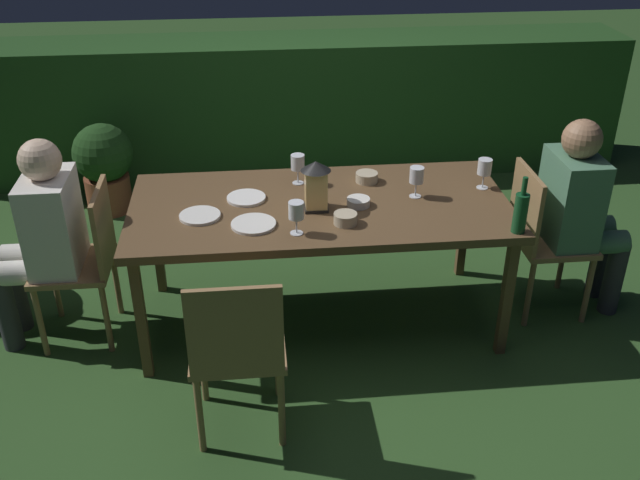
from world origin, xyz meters
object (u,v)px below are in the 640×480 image
Objects in this scene: person_in_green at (580,208)px; wine_glass_d at (296,212)px; chair_side_left_a at (237,348)px; bowl_olives at (367,177)px; plate_b at (200,216)px; chair_head_far at (542,234)px; plate_a at (246,198)px; chair_head_near at (85,257)px; wine_glass_b at (485,168)px; bowl_salad at (345,218)px; potted_plant_by_hedge at (104,164)px; person_in_cream at (42,234)px; bowl_bread at (358,202)px; dining_table at (320,212)px; green_bottle_on_table at (521,212)px; wine_glass_a at (298,164)px; plate_c at (253,224)px; lantern_centerpiece at (316,183)px; wine_glass_c at (417,176)px.

person_in_green reaches higher than wine_glass_d.
bowl_olives is at bearing 56.42° from chair_side_left_a.
wine_glass_d is 0.54m from plate_b.
chair_head_far is 0.25m from person_in_green.
plate_a is (-1.83, 0.09, 0.11)m from person_in_green.
chair_head_near is 5.15× the size of wine_glass_b.
chair_head_near is 7.40× the size of bowl_salad.
potted_plant_by_hedge is at bearing 130.18° from bowl_salad.
person_in_cream and person_in_green have the same top height.
chair_side_left_a is 7.15× the size of bowl_bread.
dining_table is at bearing 166.58° from bowl_bread.
green_bottle_on_table is 3.09m from potted_plant_by_hedge.
wine_glass_a reaches higher than chair_side_left_a.
dining_table is at bearing -173.76° from wine_glass_b.
plate_c is at bearing -23.93° from plate_b.
wine_glass_a is at bearing 133.30° from bowl_bread.
green_bottle_on_table reaches higher than wine_glass_a.
bowl_olives reaches higher than potted_plant_by_hedge.
bowl_bread is at bearing -168.38° from wine_glass_b.
plate_a and plate_b have the same top height.
chair_side_left_a is 7.40× the size of bowl_salad.
potted_plant_by_hedge is (-1.60, 1.59, -0.40)m from bowl_bread.
chair_side_left_a is 1.31× the size of potted_plant_by_hedge.
lantern_centerpiece is 0.91× the size of green_bottle_on_table.
plate_b is 1.86m from potted_plant_by_hedge.
bowl_salad is (0.10, -0.24, 0.08)m from dining_table.
person_in_green is (2.89, 0.00, 0.00)m from person_in_cream.
plate_c is (0.10, 0.65, 0.26)m from chair_side_left_a.
lantern_centerpiece is 2.18m from potted_plant_by_hedge.
lantern_centerpiece reaches higher than plate_b.
wine_glass_a is (0.35, 1.13, 0.37)m from chair_side_left_a.
wine_glass_c is at bearing 13.44° from bowl_bread.
plate_b is 0.97m from bowl_olives.
wine_glass_a is 0.75× the size of plate_c.
person_in_cream is 1.97m from wine_glass_c.
bowl_bread is (0.82, 0.05, 0.01)m from plate_b.
chair_head_near is 1.18m from chair_side_left_a.
bowl_olives is (-0.23, 0.22, -0.09)m from wine_glass_c.
bowl_salad is (0.25, 0.08, -0.09)m from wine_glass_d.
potted_plant_by_hedge is (-1.69, 1.30, -0.40)m from bowl_olives.
chair_side_left_a is at bearing -155.46° from person_in_green.
bowl_bread is at bearing 64.05° from bowl_salad.
bowl_bread is at bearing -13.42° from dining_table.
bowl_olives reaches higher than bowl_bread.
plate_b is at bearing -172.79° from wine_glass_b.
chair_side_left_a is at bearing -117.68° from lantern_centerpiece.
bowl_olives is (1.73, 0.25, 0.13)m from person_in_cream.
bowl_salad is at bearing 48.50° from chair_side_left_a.
potted_plant_by_hedge is (-1.31, 1.28, -0.49)m from wine_glass_a.
plate_c is (0.89, -0.21, 0.26)m from chair_head_near.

